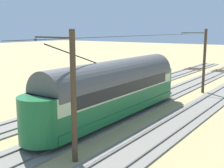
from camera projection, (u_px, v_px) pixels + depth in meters
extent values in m
plane|color=tan|center=(104.00, 122.00, 21.05)|extent=(220.00, 220.00, 0.00)
cube|color=slate|center=(161.00, 134.00, 18.58)|extent=(2.80, 80.00, 0.10)
cube|color=#59544C|center=(150.00, 130.00, 18.96)|extent=(0.07, 80.00, 0.08)
cube|color=#59544C|center=(171.00, 135.00, 18.16)|extent=(0.07, 80.00, 0.08)
cube|color=slate|center=(104.00, 122.00, 21.04)|extent=(2.80, 80.00, 0.10)
cube|color=#59544C|center=(96.00, 119.00, 21.43)|extent=(0.07, 80.00, 0.08)
cube|color=#59544C|center=(112.00, 122.00, 20.63)|extent=(0.07, 80.00, 0.08)
cube|color=#47331E|center=(224.00, 70.00, 46.88)|extent=(2.50, 0.24, 0.08)
cube|color=#47331E|center=(223.00, 71.00, 46.36)|extent=(2.50, 0.24, 0.08)
cube|color=#47331E|center=(222.00, 71.00, 45.83)|extent=(2.50, 0.24, 0.08)
cube|color=#47331E|center=(220.00, 71.00, 45.31)|extent=(2.50, 0.24, 0.08)
cube|color=#47331E|center=(219.00, 72.00, 44.78)|extent=(2.50, 0.24, 0.08)
cube|color=slate|center=(59.00, 112.00, 23.51)|extent=(2.80, 80.00, 0.10)
cube|color=#59544C|center=(53.00, 109.00, 23.90)|extent=(0.07, 80.00, 0.08)
cube|color=#59544C|center=(66.00, 112.00, 23.09)|extent=(0.07, 80.00, 0.08)
cube|color=#47331E|center=(196.00, 68.00, 49.35)|extent=(2.50, 0.24, 0.08)
cube|color=#47331E|center=(195.00, 68.00, 48.82)|extent=(2.50, 0.24, 0.08)
cube|color=#47331E|center=(194.00, 69.00, 48.30)|extent=(2.50, 0.24, 0.08)
cube|color=#47331E|center=(192.00, 69.00, 47.77)|extent=(2.50, 0.24, 0.08)
cube|color=#47331E|center=(191.00, 70.00, 47.25)|extent=(2.50, 0.24, 0.08)
cube|color=#196033|center=(114.00, 109.00, 21.96)|extent=(2.65, 14.11, 0.55)
cube|color=#196033|center=(114.00, 99.00, 21.82)|extent=(2.55, 14.11, 0.95)
cube|color=#B7C699|center=(114.00, 86.00, 21.64)|extent=(2.55, 14.11, 1.05)
cylinder|color=#4C4C4C|center=(114.00, 78.00, 21.54)|extent=(2.65, 13.82, 2.65)
cylinder|color=#196033|center=(157.00, 82.00, 27.43)|extent=(2.55, 2.55, 2.55)
cylinder|color=#196033|center=(42.00, 119.00, 16.12)|extent=(2.55, 2.55, 2.55)
cube|color=black|center=(163.00, 70.00, 28.16)|extent=(1.63, 0.08, 0.36)
cube|color=black|center=(163.00, 73.00, 28.25)|extent=(1.73, 0.06, 0.80)
cube|color=black|center=(129.00, 88.00, 20.92)|extent=(0.04, 11.85, 0.80)
cube|color=black|center=(100.00, 84.00, 22.37)|extent=(0.04, 11.85, 0.80)
cylinder|color=silver|center=(163.00, 82.00, 28.50)|extent=(0.24, 0.06, 0.24)
cube|color=gray|center=(162.00, 92.00, 28.62)|extent=(1.94, 0.12, 0.20)
cylinder|color=black|center=(73.00, 55.00, 17.65)|extent=(0.07, 4.50, 1.50)
cylinder|color=black|center=(151.00, 100.00, 25.23)|extent=(0.10, 0.76, 0.76)
cylinder|color=black|center=(136.00, 98.00, 26.04)|extent=(0.10, 0.76, 0.76)
cylinder|color=black|center=(82.00, 129.00, 17.94)|extent=(0.10, 0.76, 0.76)
cylinder|color=black|center=(65.00, 125.00, 18.74)|extent=(0.10, 0.76, 0.76)
cylinder|color=#423323|center=(204.00, 61.00, 30.25)|extent=(0.28, 0.28, 6.53)
cylinder|color=#2D2D2D|center=(194.00, 33.00, 30.43)|extent=(2.52, 0.10, 0.10)
sphere|color=#334733|center=(182.00, 34.00, 31.17)|extent=(0.16, 0.16, 0.16)
cylinder|color=#423323|center=(74.00, 98.00, 14.29)|extent=(0.28, 0.28, 6.53)
cylinder|color=#2D2D2D|center=(53.00, 37.00, 14.47)|extent=(2.52, 0.10, 0.10)
sphere|color=#334733|center=(36.00, 40.00, 15.20)|extent=(0.16, 0.16, 0.16)
cylinder|color=black|center=(134.00, 36.00, 23.19)|extent=(0.03, 23.76, 0.03)
cylinder|color=black|center=(194.00, 33.00, 30.43)|extent=(2.52, 0.02, 0.02)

